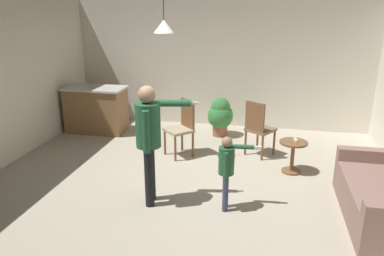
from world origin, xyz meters
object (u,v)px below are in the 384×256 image
at_px(side_table_by_couch, 293,153).
at_px(person_child, 227,165).
at_px(potted_plant_corner, 220,115).
at_px(person_adult, 149,133).
at_px(dining_chair_by_counter, 258,127).
at_px(spare_remote_on_table, 296,140).
at_px(dining_chair_near_wall, 182,126).
at_px(kitchen_counter, 96,109).

xyz_separation_m(side_table_by_couch, person_child, (-0.89, -1.37, 0.30)).
bearing_deg(person_child, potted_plant_corner, -174.58).
xyz_separation_m(person_adult, potted_plant_corner, (0.52, 2.93, -0.57)).
height_order(dining_chair_by_counter, spare_remote_on_table, dining_chair_by_counter).
distance_m(person_adult, dining_chair_near_wall, 1.82).
height_order(person_adult, dining_chair_near_wall, person_adult).
distance_m(kitchen_counter, spare_remote_on_table, 4.17).
distance_m(side_table_by_couch, person_adult, 2.46).
relative_size(kitchen_counter, person_adult, 0.78).
relative_size(side_table_by_couch, dining_chair_by_counter, 0.52).
xyz_separation_m(kitchen_counter, person_child, (3.07, -2.63, 0.15)).
height_order(side_table_by_couch, dining_chair_by_counter, dining_chair_by_counter).
bearing_deg(dining_chair_by_counter, person_child, -65.84).
relative_size(dining_chair_by_counter, dining_chair_near_wall, 1.00).
relative_size(kitchen_counter, dining_chair_near_wall, 1.26).
distance_m(kitchen_counter, person_child, 4.05).
height_order(side_table_by_couch, dining_chair_near_wall, dining_chair_near_wall).
bearing_deg(kitchen_counter, side_table_by_couch, -17.68).
relative_size(potted_plant_corner, spare_remote_on_table, 6.13).
xyz_separation_m(kitchen_counter, person_adult, (2.06, -2.67, 0.53)).
distance_m(side_table_by_couch, spare_remote_on_table, 0.22).
xyz_separation_m(kitchen_counter, dining_chair_by_counter, (3.38, -0.69, 0.07)).
height_order(side_table_by_couch, person_adult, person_adult).
relative_size(kitchen_counter, spare_remote_on_table, 9.69).
bearing_deg(kitchen_counter, person_child, -40.60).
height_order(person_child, potted_plant_corner, person_child).
relative_size(person_adult, person_child, 1.60).
bearing_deg(person_adult, person_child, 81.40).
height_order(person_child, dining_chair_by_counter, person_child).
bearing_deg(side_table_by_couch, person_adult, -143.46).
relative_size(kitchen_counter, side_table_by_couch, 2.42).
bearing_deg(dining_chair_near_wall, person_child, 164.78).
bearing_deg(dining_chair_near_wall, dining_chair_by_counter, -125.62).
relative_size(person_child, dining_chair_by_counter, 1.01).
height_order(dining_chair_by_counter, potted_plant_corner, dining_chair_by_counter).
bearing_deg(spare_remote_on_table, dining_chair_near_wall, 170.50).
xyz_separation_m(kitchen_counter, dining_chair_near_wall, (2.07, -0.91, 0.07)).
xyz_separation_m(kitchen_counter, potted_plant_corner, (2.58, 0.27, -0.04)).
distance_m(kitchen_counter, person_adult, 3.41).
height_order(kitchen_counter, person_adult, person_adult).
bearing_deg(person_child, dining_chair_near_wall, -153.98).
relative_size(person_adult, dining_chair_by_counter, 1.62).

